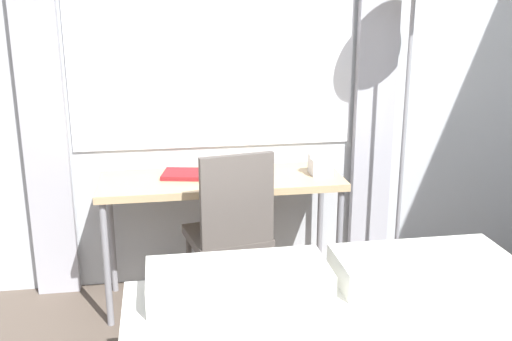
{
  "coord_description": "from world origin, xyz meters",
  "views": [
    {
      "loc": [
        -0.57,
        -0.44,
        1.71
      ],
      "look_at": [
        -0.11,
        2.32,
        0.89
      ],
      "focal_mm": 42.0,
      "sensor_mm": 36.0,
      "label": 1
    }
  ],
  "objects": [
    {
      "name": "standing_lamp",
      "position": [
        0.82,
        2.72,
        1.69
      ],
      "size": [
        0.39,
        0.39,
        1.95
      ],
      "color": "#4C4C51",
      "rests_on": "ground_plane"
    },
    {
      "name": "telephone",
      "position": [
        0.32,
        2.7,
        0.79
      ],
      "size": [
        0.13,
        0.14,
        0.12
      ],
      "color": "silver",
      "rests_on": "desk"
    },
    {
      "name": "book",
      "position": [
        -0.42,
        2.78,
        0.75
      ],
      "size": [
        0.31,
        0.25,
        0.02
      ],
      "rotation": [
        0.0,
        0.0,
        -0.21
      ],
      "color": "maroon",
      "rests_on": "desk"
    },
    {
      "name": "desk",
      "position": [
        -0.24,
        2.72,
        0.68
      ],
      "size": [
        1.35,
        0.48,
        0.74
      ],
      "color": "tan",
      "rests_on": "ground_plane"
    },
    {
      "name": "wall_back_with_window",
      "position": [
        -0.03,
        3.04,
        1.35
      ],
      "size": [
        4.69,
        0.13,
        2.7
      ],
      "color": "silver",
      "rests_on": "ground_plane"
    },
    {
      "name": "desk_chair",
      "position": [
        -0.22,
        2.46,
        0.55
      ],
      "size": [
        0.47,
        0.47,
        0.97
      ],
      "rotation": [
        0.0,
        0.0,
        0.19
      ],
      "color": "#59514C",
      "rests_on": "ground_plane"
    }
  ]
}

